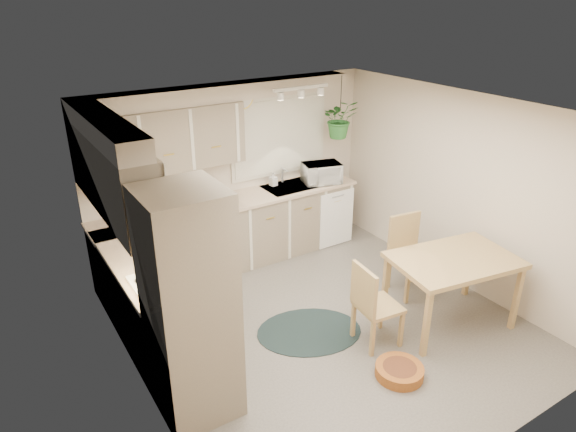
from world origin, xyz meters
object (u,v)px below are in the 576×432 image
object	(u,v)px
pet_bed	(399,371)
microwave	(322,171)
chair_left	(379,304)
braided_rug	(309,331)
chair_back	(412,257)
dining_table	(450,291)

from	to	relation	value
pet_bed	microwave	bearing A→B (deg)	69.47
chair_left	braided_rug	size ratio (longest dim) A/B	0.81
chair_left	pet_bed	distance (m)	0.70
chair_back	chair_left	bearing A→B (deg)	34.97
braided_rug	pet_bed	world-z (taller)	pet_bed
dining_table	microwave	distance (m)	2.49
dining_table	chair_back	bearing A→B (deg)	81.26
dining_table	chair_left	distance (m)	0.91
pet_bed	braided_rug	bearing A→B (deg)	108.06
dining_table	pet_bed	distance (m)	1.18
braided_rug	microwave	size ratio (longest dim) A/B	2.24
chair_back	pet_bed	size ratio (longest dim) A/B	2.07
chair_back	microwave	bearing A→B (deg)	-77.88
microwave	chair_left	bearing A→B (deg)	-96.38
microwave	chair_back	bearing A→B (deg)	-70.50
chair_left	pet_bed	bearing A→B (deg)	-10.94
braided_rug	pet_bed	size ratio (longest dim) A/B	2.46
dining_table	chair_back	distance (m)	0.70
pet_bed	microwave	world-z (taller)	microwave
chair_back	pet_bed	world-z (taller)	chair_back
chair_back	braided_rug	distance (m)	1.59
chair_left	braided_rug	bearing A→B (deg)	-128.49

